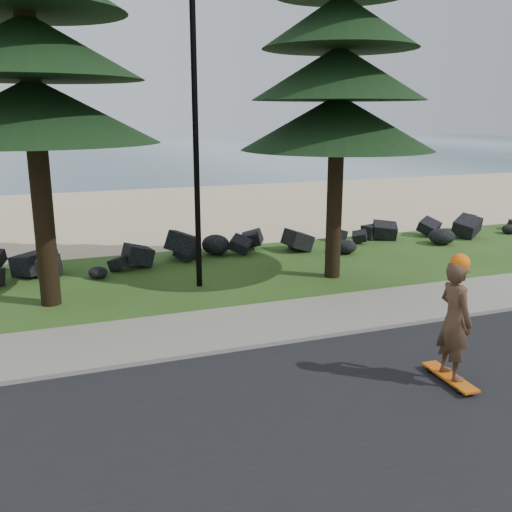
# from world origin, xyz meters

# --- Properties ---
(ground) EXTENTS (160.00, 160.00, 0.00)m
(ground) POSITION_xyz_m (0.00, 0.00, 0.00)
(ground) COLOR #264716
(ground) RESTS_ON ground
(road) EXTENTS (160.00, 7.00, 0.02)m
(road) POSITION_xyz_m (0.00, -4.50, 0.01)
(road) COLOR black
(road) RESTS_ON ground
(kerb) EXTENTS (160.00, 0.20, 0.10)m
(kerb) POSITION_xyz_m (0.00, -0.90, 0.05)
(kerb) COLOR gray
(kerb) RESTS_ON ground
(sidewalk) EXTENTS (160.00, 2.00, 0.08)m
(sidewalk) POSITION_xyz_m (0.00, 0.20, 0.04)
(sidewalk) COLOR gray
(sidewalk) RESTS_ON ground
(beach_sand) EXTENTS (160.00, 15.00, 0.01)m
(beach_sand) POSITION_xyz_m (0.00, 14.50, 0.01)
(beach_sand) COLOR #C8B285
(beach_sand) RESTS_ON ground
(ocean) EXTENTS (160.00, 58.00, 0.01)m
(ocean) POSITION_xyz_m (0.00, 51.00, 0.00)
(ocean) COLOR #365768
(ocean) RESTS_ON ground
(seawall_boulders) EXTENTS (60.00, 2.40, 1.10)m
(seawall_boulders) POSITION_xyz_m (0.00, 5.60, 0.00)
(seawall_boulders) COLOR black
(seawall_boulders) RESTS_ON ground
(lamp_post) EXTENTS (0.25, 0.14, 8.14)m
(lamp_post) POSITION_xyz_m (0.00, 3.20, 4.13)
(lamp_post) COLOR black
(lamp_post) RESTS_ON ground
(skateboarder) EXTENTS (0.48, 1.15, 2.12)m
(skateboarder) POSITION_xyz_m (2.42, -3.31, 1.07)
(skateboarder) COLOR #D85F0C
(skateboarder) RESTS_ON ground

